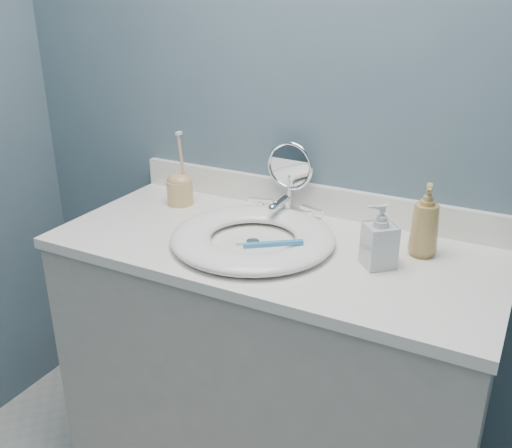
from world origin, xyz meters
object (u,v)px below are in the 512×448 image
Objects in this scene: toothbrush_holder at (180,188)px; soap_bottle_amber at (425,220)px; soap_bottle_clear at (380,236)px; makeup_mirror at (290,174)px.

soap_bottle_amber is at bearing -1.11° from toothbrush_holder.
soap_bottle_amber is 0.14m from soap_bottle_clear.
toothbrush_holder is (-0.34, -0.10, -0.07)m from makeup_mirror.
makeup_mirror reaches higher than soap_bottle_amber.
makeup_mirror is 0.36m from toothbrush_holder.
makeup_mirror reaches higher than soap_bottle_clear.
soap_bottle_clear is (0.35, -0.23, -0.04)m from makeup_mirror.
toothbrush_holder is at bearing -162.19° from makeup_mirror.
toothbrush_holder is at bearing -141.91° from soap_bottle_clear.
toothbrush_holder is at bearing 168.02° from soap_bottle_amber.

